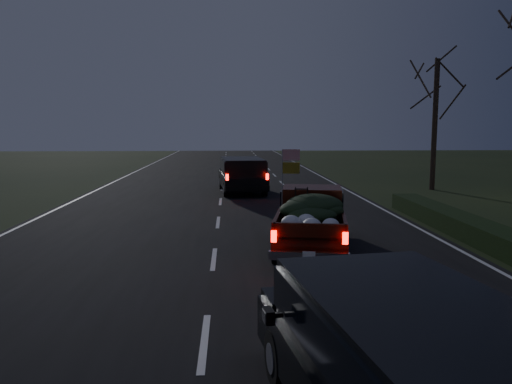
{
  "coord_description": "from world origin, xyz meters",
  "views": [
    {
      "loc": [
        0.41,
        -12.55,
        3.39
      ],
      "look_at": [
        1.27,
        3.46,
        1.3
      ],
      "focal_mm": 35.0,
      "sensor_mm": 36.0,
      "label": 1
    }
  ],
  "objects": [
    {
      "name": "pickup_truck",
      "position": [
        2.69,
        1.06,
        0.93
      ],
      "size": [
        2.61,
        4.98,
        2.49
      ],
      "rotation": [
        0.0,
        0.0,
        -0.18
      ],
      "color": "#370F07",
      "rests_on": "ground"
    },
    {
      "name": "hedge_row",
      "position": [
        7.8,
        3.0,
        0.3
      ],
      "size": [
        1.0,
        10.0,
        0.6
      ],
      "primitive_type": "cube",
      "color": "black",
      "rests_on": "ground"
    },
    {
      "name": "ground",
      "position": [
        0.0,
        0.0,
        0.0
      ],
      "size": [
        120.0,
        120.0,
        0.0
      ],
      "primitive_type": "plane",
      "color": "black",
      "rests_on": "ground"
    },
    {
      "name": "rear_suv",
      "position": [
        2.2,
        -7.92,
        1.06
      ],
      "size": [
        2.75,
        5.13,
        1.4
      ],
      "rotation": [
        0.0,
        0.0,
        0.15
      ],
      "color": "black",
      "rests_on": "ground"
    },
    {
      "name": "bare_tree_far",
      "position": [
        11.5,
        14.0,
        5.23
      ],
      "size": [
        3.6,
        3.6,
        7.0
      ],
      "color": "black",
      "rests_on": "ground"
    },
    {
      "name": "road_asphalt",
      "position": [
        0.0,
        0.0,
        0.01
      ],
      "size": [
        14.0,
        120.0,
        0.02
      ],
      "primitive_type": "cube",
      "color": "black",
      "rests_on": "ground"
    },
    {
      "name": "lead_suv",
      "position": [
        1.07,
        13.2,
        1.1
      ],
      "size": [
        2.52,
        5.23,
        1.46
      ],
      "rotation": [
        0.0,
        0.0,
        0.08
      ],
      "color": "black",
      "rests_on": "ground"
    }
  ]
}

